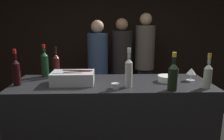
# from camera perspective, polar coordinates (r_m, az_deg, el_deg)

# --- Properties ---
(wall_back_chalkboard) EXTENTS (6.40, 0.06, 2.80)m
(wall_back_chalkboard) POSITION_cam_1_polar(r_m,az_deg,el_deg) (4.54, -0.97, 9.05)
(wall_back_chalkboard) COLOR black
(wall_back_chalkboard) RESTS_ON ground_plane
(bar_counter) EXTENTS (1.96, 0.67, 1.09)m
(bar_counter) POSITION_cam_1_polar(r_m,az_deg,el_deg) (2.40, 0.03, -15.86)
(bar_counter) COLOR black
(bar_counter) RESTS_ON ground_plane
(ice_bin_with_bottles) EXTENTS (0.41, 0.26, 0.13)m
(ice_bin_with_bottles) POSITION_cam_1_polar(r_m,az_deg,el_deg) (2.17, -10.04, -1.82)
(ice_bin_with_bottles) COLOR #B7BABF
(ice_bin_with_bottles) RESTS_ON bar_counter
(bowl_white) EXTENTS (0.18, 0.18, 0.06)m
(bowl_white) POSITION_cam_1_polar(r_m,az_deg,el_deg) (2.29, 14.15, -2.11)
(bowl_white) COLOR white
(bowl_white) RESTS_ON bar_counter
(wine_glass) EXTENTS (0.10, 0.10, 0.13)m
(wine_glass) POSITION_cam_1_polar(r_m,az_deg,el_deg) (2.39, 19.99, -0.39)
(wine_glass) COLOR silver
(wine_glass) RESTS_ON bar_counter
(candle_votive) EXTENTS (0.08, 0.08, 0.05)m
(candle_votive) POSITION_cam_1_polar(r_m,az_deg,el_deg) (2.00, 0.91, -4.14)
(candle_votive) COLOR silver
(candle_votive) RESTS_ON bar_counter
(rose_wine_bottle) EXTENTS (0.07, 0.07, 0.32)m
(rose_wine_bottle) POSITION_cam_1_polar(r_m,az_deg,el_deg) (2.16, 23.74, -1.08)
(rose_wine_bottle) COLOR #9EA899
(rose_wine_bottle) RESTS_ON bar_counter
(white_wine_bottle) EXTENTS (0.07, 0.07, 0.37)m
(white_wine_bottle) POSITION_cam_1_polar(r_m,az_deg,el_deg) (2.01, 4.38, -0.33)
(white_wine_bottle) COLOR #B2B7AD
(white_wine_bottle) RESTS_ON bar_counter
(champagne_bottle) EXTENTS (0.09, 0.09, 0.34)m
(champagne_bottle) POSITION_cam_1_polar(r_m,az_deg,el_deg) (1.99, 15.65, -1.36)
(champagne_bottle) COLOR black
(champagne_bottle) RESTS_ON bar_counter
(red_wine_bottle_tall) EXTENTS (0.07, 0.07, 0.35)m
(red_wine_bottle_tall) POSITION_cam_1_polar(r_m,az_deg,el_deg) (2.26, -23.73, -0.20)
(red_wine_bottle_tall) COLOR black
(red_wine_bottle_tall) RESTS_ON bar_counter
(red_wine_bottle_burgundy) EXTENTS (0.08, 0.08, 0.35)m
(red_wine_bottle_burgundy) POSITION_cam_1_polar(r_m,az_deg,el_deg) (2.51, -17.17, 1.70)
(red_wine_bottle_burgundy) COLOR #143319
(red_wine_bottle_burgundy) RESTS_ON bar_counter
(red_wine_bottle_black_foil) EXTENTS (0.07, 0.07, 0.33)m
(red_wine_bottle_black_foil) POSITION_cam_1_polar(r_m,az_deg,el_deg) (2.46, -14.38, 1.37)
(red_wine_bottle_black_foil) COLOR #380F0F
(red_wine_bottle_black_foil) RESTS_ON bar_counter
(person_in_hoodie) EXTENTS (0.37, 0.37, 1.74)m
(person_in_hoodie) POSITION_cam_1_polar(r_m,az_deg,el_deg) (3.86, 2.48, 1.89)
(person_in_hoodie) COLOR black
(person_in_hoodie) RESTS_ON ground_plane
(person_blond_tee) EXTENTS (0.34, 0.34, 1.71)m
(person_blond_tee) POSITION_cam_1_polar(r_m,az_deg,el_deg) (3.68, -3.71, 1.15)
(person_blond_tee) COLOR black
(person_blond_tee) RESTS_ON ground_plane
(person_grey_polo) EXTENTS (0.34, 0.34, 1.83)m
(person_grey_polo) POSITION_cam_1_polar(r_m,az_deg,el_deg) (3.95, 8.48, 2.91)
(person_grey_polo) COLOR black
(person_grey_polo) RESTS_ON ground_plane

